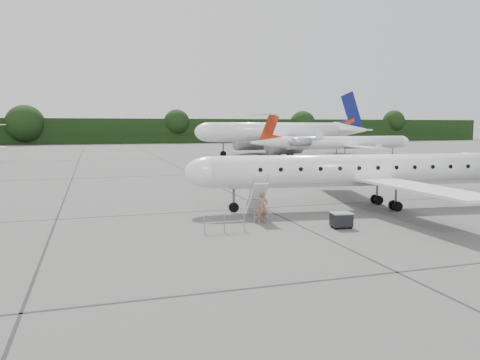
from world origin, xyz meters
name	(u,v)px	position (x,y,z in m)	size (l,w,h in m)	color
ground	(380,219)	(0.00, 0.00, 0.00)	(320.00, 320.00, 0.00)	#5B5B59
treeline	(146,131)	(0.00, 130.00, 4.00)	(260.00, 4.00, 8.00)	black
main_regional_jet	(374,154)	(1.71, 3.55, 3.70)	(28.86, 20.78, 7.40)	white
airstair	(257,200)	(-7.17, 2.31, 1.16)	(0.85, 2.52, 2.32)	white
passenger	(262,208)	(-7.34, 0.91, 0.93)	(0.68, 0.44, 1.86)	brown
safety_railing	(224,223)	(-10.06, -0.62, 0.50)	(2.20, 0.08, 1.00)	gray
baggage_cart	(341,220)	(-3.61, -1.58, 0.47)	(1.07, 0.87, 0.93)	black
bg_narrowbody	(276,123)	(16.99, 59.42, 6.27)	(34.92, 25.15, 12.54)	white
bg_regional_right	(346,136)	(25.62, 48.19, 3.84)	(29.28, 21.08, 7.68)	white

